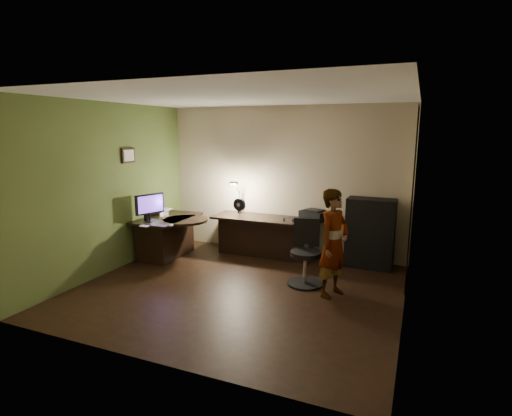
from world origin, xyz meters
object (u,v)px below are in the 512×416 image
at_px(monitor, 149,212).
at_px(person, 334,243).
at_px(office_chair, 306,253).
at_px(desk_right, 265,237).
at_px(cabinet, 370,233).
at_px(desk_left, 168,237).

xyz_separation_m(monitor, person, (3.23, -0.22, -0.14)).
bearing_deg(office_chair, monitor, 166.31).
height_order(desk_right, cabinet, cabinet).
height_order(cabinet, office_chair, cabinet).
bearing_deg(office_chair, person, -41.00).
relative_size(desk_left, person, 0.84).
distance_m(desk_left, monitor, 0.65).
xyz_separation_m(desk_right, office_chair, (1.07, -1.07, 0.12)).
relative_size(cabinet, monitor, 2.18).
bearing_deg(desk_right, office_chair, -44.81).
bearing_deg(desk_left, cabinet, 12.39).
bearing_deg(person, cabinet, 8.96).
xyz_separation_m(cabinet, monitor, (-3.55, -1.19, 0.31)).
distance_m(cabinet, person, 1.46).
height_order(office_chair, person, person).
distance_m(desk_right, office_chair, 1.52).
height_order(desk_left, monitor, monitor).
xyz_separation_m(desk_left, monitor, (-0.10, -0.37, 0.53)).
relative_size(monitor, office_chair, 0.55).
bearing_deg(person, office_chair, 84.58).
bearing_deg(monitor, cabinet, 40.08).
height_order(desk_right, office_chair, office_chair).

